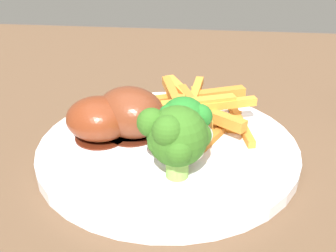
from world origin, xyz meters
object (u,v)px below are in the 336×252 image
dining_table (154,216)px  dinner_plate (168,150)px  chicken_drumstick_near (105,119)px  chicken_drumstick_far (133,116)px  chicken_drumstick_extra (134,114)px  broccoli_floret_front (184,123)px  carrot_fries_pile (198,107)px  broccoli_floret_middle (176,136)px

dining_table → dinner_plate: (0.02, -0.02, 0.10)m
dinner_plate → chicken_drumstick_near: (-0.06, 0.01, 0.03)m
chicken_drumstick_far → chicken_drumstick_extra: bearing=-52.9°
dinner_plate → dining_table: bearing=128.2°
dining_table → chicken_drumstick_near: chicken_drumstick_near is taller
broccoli_floret_front → chicken_drumstick_far: (-0.05, 0.04, -0.02)m
chicken_drumstick_far → carrot_fries_pile: bearing=26.0°
dining_table → dinner_plate: dinner_plate is taller
dinner_plate → chicken_drumstick_extra: chicken_drumstick_extra is taller
dining_table → dinner_plate: 0.11m
dining_table → carrot_fries_pile: bearing=27.2°
broccoli_floret_middle → carrot_fries_pile: 0.10m
carrot_fries_pile → chicken_drumstick_extra: 0.07m
dinner_plate → broccoli_floret_middle: bearing=-77.1°
dining_table → chicken_drumstick_far: size_ratio=9.75×
broccoli_floret_front → chicken_drumstick_near: size_ratio=0.50×
dining_table → chicken_drumstick_extra: bearing=-149.8°
chicken_drumstick_extra → carrot_fries_pile: bearing=28.0°
carrot_fries_pile → chicken_drumstick_near: 0.10m
carrot_fries_pile → chicken_drumstick_far: chicken_drumstick_far is taller
chicken_drumstick_extra → dinner_plate: bearing=-22.1°
broccoli_floret_middle → chicken_drumstick_far: (-0.05, 0.07, -0.02)m
broccoli_floret_front → chicken_drumstick_extra: (-0.05, 0.04, -0.01)m
broccoli_floret_middle → chicken_drumstick_extra: bearing=125.1°
dining_table → chicken_drumstick_extra: size_ratio=9.66×
dinner_plate → broccoli_floret_front: size_ratio=4.17×
broccoli_floret_front → chicken_drumstick_extra: size_ratio=0.48×
broccoli_floret_front → chicken_drumstick_extra: 0.07m
dining_table → broccoli_floret_middle: size_ratio=18.70×
broccoli_floret_front → chicken_drumstick_far: 0.07m
dining_table → chicken_drumstick_extra: (-0.02, -0.01, 0.13)m
dinner_plate → chicken_drumstick_far: bearing=156.0°
chicken_drumstick_far → chicken_drumstick_extra: 0.00m
broccoli_floret_middle → chicken_drumstick_extra: broccoli_floret_middle is taller
chicken_drumstick_near → chicken_drumstick_extra: (0.03, 0.01, 0.00)m
broccoli_floret_front → carrot_fries_pile: 0.07m
carrot_fries_pile → broccoli_floret_front: bearing=-97.8°
carrot_fries_pile → chicken_drumstick_extra: chicken_drumstick_extra is taller
dining_table → chicken_drumstick_near: 0.14m
broccoli_floret_front → carrot_fries_pile: (0.01, 0.07, -0.02)m
carrot_fries_pile → chicken_drumstick_near: chicken_drumstick_near is taller
dinner_plate → broccoli_floret_middle: size_ratio=3.89×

